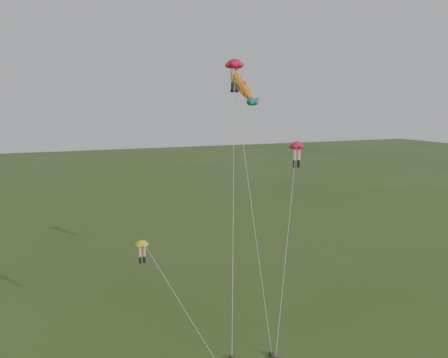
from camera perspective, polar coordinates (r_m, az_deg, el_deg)
name	(u,v)px	position (r m, az deg, el deg)	size (l,w,h in m)	color
ground	(251,354)	(36.32, 3.05, -19.32)	(300.00, 300.00, 0.00)	#334719
legs_kite_red_high	(235,69)	(41.80, 1.21, 12.43)	(5.67, 10.95, 20.59)	red
legs_kite_red_mid	(296,151)	(40.76, 8.27, 3.14)	(6.68, 8.44, 13.92)	red
legs_kite_yellow	(146,251)	(34.30, -8.93, -8.19)	(4.25, 7.22, 7.87)	yellow
fish_kite	(242,88)	(38.42, 2.13, 10.35)	(1.64, 8.80, 19.59)	yellow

